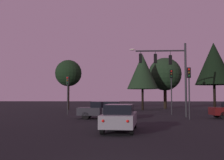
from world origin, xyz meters
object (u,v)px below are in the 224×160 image
object	(u,v)px
car_nearside_lane	(120,117)
tree_right_cluster	(214,64)
traffic_light_corner_left	(171,83)
tree_behind_sign	(68,73)
traffic_signal_mast_arm	(168,66)
traffic_light_corner_right	(68,87)
traffic_light_median	(189,83)
tree_center_horizon	(142,72)
tree_left_far	(165,74)
car_crossing_left	(104,110)

from	to	relation	value
car_nearside_lane	tree_right_cluster	size ratio (longest dim) A/B	0.53
traffic_light_corner_left	tree_behind_sign	size ratio (longest dim) A/B	0.65
traffic_signal_mast_arm	tree_right_cluster	size ratio (longest dim) A/B	0.80
car_nearside_lane	traffic_light_corner_left	bearing A→B (deg)	69.89
traffic_light_corner_right	traffic_light_median	size ratio (longest dim) A/B	0.93
traffic_light_corner_left	tree_right_cluster	xyz separation A→B (m)	(6.31, 5.31, 2.74)
traffic_signal_mast_arm	traffic_light_median	world-z (taller)	traffic_signal_mast_arm
tree_behind_sign	tree_center_horizon	world-z (taller)	tree_center_horizon
traffic_signal_mast_arm	traffic_light_corner_right	size ratio (longest dim) A/B	1.72
tree_center_horizon	car_nearside_lane	bearing A→B (deg)	-96.55
traffic_light_corner_right	tree_left_far	world-z (taller)	tree_left_far
traffic_light_corner_left	tree_behind_sign	distance (m)	17.71
traffic_light_corner_right	tree_left_far	xyz separation A→B (m)	(12.72, 16.12, 2.67)
traffic_light_corner_right	car_nearside_lane	world-z (taller)	traffic_light_corner_right
traffic_light_corner_left	traffic_signal_mast_arm	bearing A→B (deg)	-103.42
traffic_light_corner_left	tree_behind_sign	bearing A→B (deg)	140.99
car_crossing_left	tree_behind_sign	size ratio (longest dim) A/B	0.62
tree_behind_sign	tree_left_far	bearing A→B (deg)	15.03
traffic_light_median	car_crossing_left	distance (m)	7.75
tree_behind_sign	tree_center_horizon	size ratio (longest dim) A/B	0.91
traffic_light_corner_left	traffic_light_corner_right	world-z (taller)	traffic_light_corner_left
traffic_light_median	car_nearside_lane	distance (m)	10.39
traffic_light_corner_right	traffic_signal_mast_arm	bearing A→B (deg)	-14.75
tree_behind_sign	tree_center_horizon	distance (m)	11.19
car_nearside_lane	tree_left_far	bearing A→B (deg)	77.06
traffic_signal_mast_arm	tree_center_horizon	world-z (taller)	tree_center_horizon
tree_center_horizon	traffic_light_corner_left	bearing A→B (deg)	-76.57
traffic_light_corner_right	tree_right_cluster	bearing A→B (deg)	19.73
traffic_light_median	tree_behind_sign	world-z (taller)	tree_behind_sign
traffic_signal_mast_arm	traffic_light_corner_right	xyz separation A→B (m)	(-10.36, 2.73, -1.93)
traffic_light_median	tree_right_cluster	world-z (taller)	tree_right_cluster
traffic_signal_mast_arm	tree_behind_sign	xyz separation A→B (m)	(-12.78, 14.78, 0.63)
tree_right_cluster	car_nearside_lane	bearing A→B (deg)	-120.30
tree_behind_sign	tree_right_cluster	bearing A→B (deg)	-16.10
tree_right_cluster	car_crossing_left	bearing A→B (deg)	-139.39
car_crossing_left	tree_left_far	xyz separation A→B (m)	(8.39, 21.17, 4.81)
traffic_light_corner_right	tree_behind_sign	size ratio (longest dim) A/B	0.55
traffic_signal_mast_arm	tree_behind_sign	bearing A→B (deg)	130.84
tree_right_cluster	traffic_light_corner_right	bearing A→B (deg)	-160.27
traffic_light_corner_right	traffic_light_median	world-z (taller)	traffic_light_median
tree_behind_sign	tree_left_far	world-z (taller)	tree_left_far
traffic_signal_mast_arm	car_crossing_left	distance (m)	7.64
traffic_signal_mast_arm	car_nearside_lane	size ratio (longest dim) A/B	1.52
traffic_light_corner_left	traffic_light_corner_right	xyz separation A→B (m)	(-11.24, -0.99, -0.50)
car_nearside_lane	tree_right_cluster	xyz separation A→B (m)	(11.69, 20.00, 5.38)
traffic_light_median	traffic_light_corner_right	bearing A→B (deg)	155.10
traffic_light_median	car_crossing_left	xyz separation A→B (m)	(-7.37, 0.39, -2.37)
tree_behind_sign	tree_left_far	size ratio (longest dim) A/B	0.90
traffic_signal_mast_arm	traffic_light_corner_left	bearing A→B (deg)	76.58
car_crossing_left	tree_left_far	distance (m)	23.27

